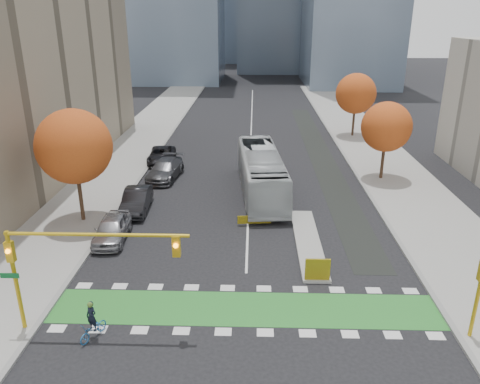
# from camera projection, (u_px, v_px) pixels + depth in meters

# --- Properties ---
(ground) EXTENTS (300.00, 300.00, 0.00)m
(ground) POSITION_uv_depth(u_px,v_px,m) (244.00, 327.00, 22.57)
(ground) COLOR black
(ground) RESTS_ON ground
(sidewalk_west) EXTENTS (7.00, 120.00, 0.15)m
(sidewalk_west) POSITION_uv_depth(u_px,v_px,m) (98.00, 183.00, 41.60)
(sidewalk_west) COLOR gray
(sidewalk_west) RESTS_ON ground
(sidewalk_east) EXTENTS (7.00, 120.00, 0.15)m
(sidewalk_east) POSITION_uv_depth(u_px,v_px,m) (404.00, 186.00, 40.84)
(sidewalk_east) COLOR gray
(sidewalk_east) RESTS_ON ground
(curb_west) EXTENTS (0.30, 120.00, 0.16)m
(curb_west) POSITION_uv_depth(u_px,v_px,m) (137.00, 183.00, 41.51)
(curb_west) COLOR gray
(curb_west) RESTS_ON ground
(curb_east) EXTENTS (0.30, 120.00, 0.16)m
(curb_east) POSITION_uv_depth(u_px,v_px,m) (363.00, 186.00, 40.94)
(curb_east) COLOR gray
(curb_east) RESTS_ON ground
(bike_crossing) EXTENTS (20.00, 3.00, 0.01)m
(bike_crossing) POSITION_uv_depth(u_px,v_px,m) (245.00, 309.00, 23.97)
(bike_crossing) COLOR #287B2A
(bike_crossing) RESTS_ON ground
(centre_line) EXTENTS (0.15, 70.00, 0.01)m
(centre_line) POSITION_uv_depth(u_px,v_px,m) (251.00, 132.00, 59.92)
(centre_line) COLOR silver
(centre_line) RESTS_ON ground
(bike_lane_paint) EXTENTS (2.50, 50.00, 0.01)m
(bike_lane_paint) POSITION_uv_depth(u_px,v_px,m) (320.00, 154.00, 50.37)
(bike_lane_paint) COLOR black
(bike_lane_paint) RESTS_ON ground
(median_island) EXTENTS (1.60, 10.00, 0.16)m
(median_island) POSITION_uv_depth(u_px,v_px,m) (308.00, 242.00, 30.83)
(median_island) COLOR gray
(median_island) RESTS_ON ground
(hazard_board) EXTENTS (1.40, 0.12, 1.30)m
(hazard_board) POSITION_uv_depth(u_px,v_px,m) (318.00, 269.00, 26.09)
(hazard_board) COLOR yellow
(hazard_board) RESTS_ON median_island
(tree_west) EXTENTS (5.20, 5.20, 8.22)m
(tree_west) POSITION_uv_depth(u_px,v_px,m) (74.00, 147.00, 32.12)
(tree_west) COLOR #332114
(tree_west) RESTS_ON ground
(tree_east_near) EXTENTS (4.40, 4.40, 7.08)m
(tree_east_near) POSITION_uv_depth(u_px,v_px,m) (386.00, 127.00, 41.04)
(tree_east_near) COLOR #332114
(tree_east_near) RESTS_ON ground
(tree_east_far) EXTENTS (4.80, 4.80, 7.65)m
(tree_east_far) POSITION_uv_depth(u_px,v_px,m) (356.00, 94.00, 55.84)
(tree_east_far) COLOR #332114
(tree_east_far) RESTS_ON ground
(traffic_signal_west) EXTENTS (8.53, 0.56, 5.20)m
(traffic_signal_west) POSITION_uv_depth(u_px,v_px,m) (67.00, 256.00, 20.88)
(traffic_signal_west) COLOR #BF9914
(traffic_signal_west) RESTS_ON ground
(traffic_signal_east) EXTENTS (0.35, 0.43, 4.10)m
(traffic_signal_east) POSITION_uv_depth(u_px,v_px,m) (480.00, 288.00, 20.82)
(traffic_signal_east) COLOR #BF9914
(traffic_signal_east) RESTS_ON ground
(cyclist) EXTENTS (1.23, 1.76, 1.93)m
(cyclist) POSITION_uv_depth(u_px,v_px,m) (93.00, 326.00, 21.61)
(cyclist) COLOR #215C97
(cyclist) RESTS_ON ground
(bus) EXTENTS (4.26, 13.54, 3.71)m
(bus) POSITION_uv_depth(u_px,v_px,m) (261.00, 172.00, 38.73)
(bus) COLOR #B8BDC0
(bus) RESTS_ON ground
(parked_car_a) EXTENTS (2.17, 4.93, 1.65)m
(parked_car_a) POSITION_uv_depth(u_px,v_px,m) (112.00, 229.00, 31.00)
(parked_car_a) COLOR #98979C
(parked_car_a) RESTS_ON ground
(parked_car_b) EXTENTS (2.05, 5.21, 1.69)m
(parked_car_b) POSITION_uv_depth(u_px,v_px,m) (136.00, 200.00, 35.65)
(parked_car_b) COLOR black
(parked_car_b) RESTS_ON ground
(parked_car_c) EXTENTS (3.08, 6.10, 1.70)m
(parked_car_c) POSITION_uv_depth(u_px,v_px,m) (165.00, 170.00, 42.70)
(parked_car_c) COLOR #47474B
(parked_car_c) RESTS_ON ground
(parked_car_d) EXTENTS (2.80, 5.52, 1.49)m
(parked_car_d) POSITION_uv_depth(u_px,v_px,m) (162.00, 155.00, 47.44)
(parked_car_d) COLOR black
(parked_car_d) RESTS_ON ground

